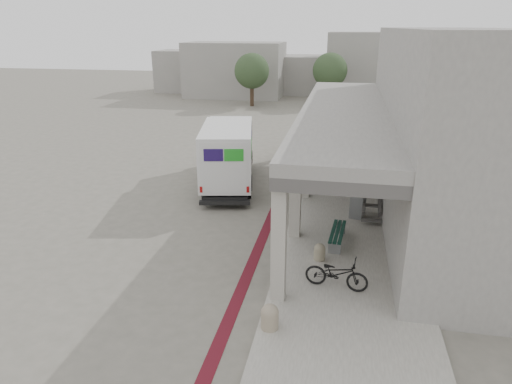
% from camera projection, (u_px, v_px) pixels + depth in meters
% --- Properties ---
extents(ground, '(120.00, 120.00, 0.00)m').
position_uv_depth(ground, '(233.00, 239.00, 16.09)').
color(ground, '#635F54').
rests_on(ground, ground).
extents(bike_lane_stripe, '(0.35, 40.00, 0.01)m').
position_uv_depth(bike_lane_stripe, '(270.00, 219.00, 17.75)').
color(bike_lane_stripe, '#53101B').
rests_on(bike_lane_stripe, ground).
extents(sidewalk, '(4.40, 28.00, 0.12)m').
position_uv_depth(sidewalk, '(349.00, 247.00, 15.35)').
color(sidewalk, gray).
rests_on(sidewalk, ground).
extents(transit_building, '(7.60, 17.00, 7.00)m').
position_uv_depth(transit_building, '(428.00, 126.00, 17.85)').
color(transit_building, gray).
rests_on(transit_building, ground).
extents(distant_backdrop, '(28.00, 10.00, 6.50)m').
position_uv_depth(distant_backdrop, '(286.00, 69.00, 48.76)').
color(distant_backdrop, gray).
rests_on(distant_backdrop, ground).
extents(tree_left, '(3.20, 3.20, 4.80)m').
position_uv_depth(tree_left, '(252.00, 71.00, 41.71)').
color(tree_left, '#38281C').
rests_on(tree_left, ground).
extents(tree_mid, '(3.20, 3.20, 4.80)m').
position_uv_depth(tree_mid, '(330.00, 70.00, 42.31)').
color(tree_mid, '#38281C').
rests_on(tree_mid, ground).
extents(tree_right, '(3.20, 3.20, 4.80)m').
position_uv_depth(tree_right, '(422.00, 73.00, 39.96)').
color(tree_right, '#38281C').
rests_on(tree_right, ground).
extents(fedex_truck, '(3.34, 7.12, 2.92)m').
position_uv_depth(fedex_truck, '(228.00, 152.00, 21.19)').
color(fedex_truck, black).
rests_on(fedex_truck, ground).
extents(bench, '(0.57, 1.94, 0.45)m').
position_uv_depth(bench, '(337.00, 234.00, 15.43)').
color(bench, gray).
rests_on(bench, sidewalk).
extents(bollard_near, '(0.43, 0.43, 0.65)m').
position_uv_depth(bollard_near, '(270.00, 316.00, 11.06)').
color(bollard_near, gray).
rests_on(bollard_near, sidewalk).
extents(bollard_far, '(0.36, 0.36, 0.54)m').
position_uv_depth(bollard_far, '(320.00, 252.00, 14.35)').
color(bollard_far, gray).
rests_on(bollard_far, sidewalk).
extents(utility_cabinet, '(0.63, 0.75, 1.08)m').
position_uv_depth(utility_cabinet, '(358.00, 203.00, 17.51)').
color(utility_cabinet, slate).
rests_on(utility_cabinet, sidewalk).
extents(bicycle_black, '(1.84, 0.87, 0.93)m').
position_uv_depth(bicycle_black, '(337.00, 273.00, 12.72)').
color(bicycle_black, black).
rests_on(bicycle_black, sidewalk).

